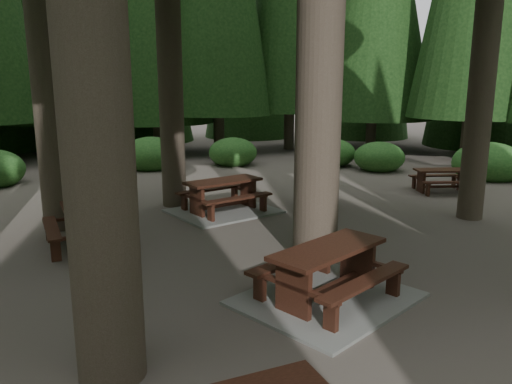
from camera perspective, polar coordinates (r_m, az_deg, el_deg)
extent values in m
plane|color=#564D45|center=(9.31, 2.44, -8.21)|extent=(80.00, 80.00, 0.00)
cube|color=gray|center=(7.93, 8.10, -11.97)|extent=(3.28, 3.13, 0.05)
cube|color=black|center=(7.63, 8.29, -6.45)|extent=(2.11, 1.71, 0.07)
cube|color=black|center=(8.13, 4.43, -7.63)|extent=(1.84, 1.28, 0.06)
cube|color=black|center=(7.39, 12.39, -10.00)|extent=(1.84, 1.28, 0.06)
cube|color=black|center=(7.20, 4.28, -11.22)|extent=(0.40, 0.57, 0.80)
cube|color=black|center=(7.18, 4.29, -10.73)|extent=(0.92, 1.42, 0.07)
cube|color=black|center=(8.39, 11.51, -7.93)|extent=(0.40, 0.57, 0.80)
cube|color=black|center=(8.37, 11.52, -7.50)|extent=(0.92, 1.42, 0.07)
cube|color=black|center=(7.86, 8.14, -10.82)|extent=(1.46, 0.95, 0.09)
cube|color=black|center=(10.68, -19.27, -2.00)|extent=(1.07, 1.90, 0.06)
cube|color=black|center=(10.71, -22.32, -3.86)|extent=(0.64, 1.80, 0.05)
cube|color=black|center=(10.83, -16.02, -3.22)|extent=(0.64, 1.80, 0.05)
cube|color=black|center=(10.10, -18.60, -5.07)|extent=(0.55, 0.20, 0.72)
cube|color=black|center=(10.08, -18.62, -4.74)|extent=(1.42, 0.39, 0.06)
cube|color=black|center=(11.46, -19.57, -3.06)|extent=(0.55, 0.20, 0.72)
cube|color=black|center=(11.45, -19.60, -2.77)|extent=(1.42, 0.39, 0.06)
cube|color=black|center=(10.83, -19.05, -4.91)|extent=(0.41, 1.47, 0.08)
cube|color=gray|center=(12.89, -3.71, -2.20)|extent=(3.11, 2.89, 0.05)
cube|color=black|center=(12.71, -3.76, 1.25)|extent=(2.10, 1.48, 0.07)
cube|color=black|center=(13.32, -5.27, 0.31)|extent=(1.90, 1.03, 0.05)
cube|color=black|center=(12.25, -2.07, -0.72)|extent=(1.90, 1.03, 0.05)
cube|color=black|center=(12.41, -6.76, -1.10)|extent=(0.32, 0.58, 0.78)
cube|color=black|center=(12.39, -6.77, -0.81)|extent=(0.71, 1.48, 0.07)
cube|color=black|center=(13.24, -0.90, -0.15)|extent=(0.32, 0.58, 0.78)
cube|color=black|center=(13.22, -0.90, 0.12)|extent=(0.71, 1.48, 0.07)
cube|color=black|center=(12.85, -3.72, -1.46)|extent=(1.53, 0.73, 0.09)
cube|color=black|center=(16.13, 20.54, 2.35)|extent=(1.69, 0.88, 0.05)
cube|color=black|center=(16.66, 19.72, 1.78)|extent=(1.62, 0.48, 0.04)
cube|color=black|center=(15.70, 21.26, 1.04)|extent=(1.62, 0.48, 0.04)
cube|color=black|center=(15.94, 18.34, 1.12)|extent=(0.15, 0.50, 0.64)
cube|color=black|center=(15.93, 18.35, 1.31)|extent=(0.28, 1.29, 0.05)
cube|color=black|center=(16.47, 22.48, 1.16)|extent=(0.15, 0.50, 0.64)
cube|color=black|center=(16.46, 22.50, 1.34)|extent=(0.28, 1.29, 0.05)
cube|color=black|center=(16.22, 20.40, 0.59)|extent=(1.33, 0.29, 0.07)
ellipsoid|color=#20561D|center=(19.19, 24.98, 2.67)|extent=(2.42, 2.42, 1.49)
ellipsoid|color=#20561D|center=(19.43, 13.88, 3.59)|extent=(1.90, 1.90, 1.17)
ellipsoid|color=#20561D|center=(20.22, 8.71, 4.15)|extent=(1.84, 1.84, 1.13)
ellipsoid|color=#20561D|center=(20.18, -2.66, 4.26)|extent=(1.95, 1.95, 1.20)
ellipsoid|color=#20561D|center=(19.80, -11.89, 3.85)|extent=(2.31, 2.31, 1.42)
ellipsoid|color=#20561D|center=(19.24, -18.27, 3.23)|extent=(1.93, 1.93, 1.19)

